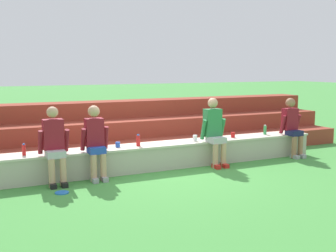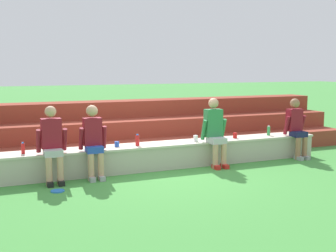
# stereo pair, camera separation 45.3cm
# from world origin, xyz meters

# --- Properties ---
(ground_plane) EXTENTS (80.00, 80.00, 0.00)m
(ground_plane) POSITION_xyz_m (0.00, 0.00, 0.00)
(ground_plane) COLOR #428E3D
(stone_seating_wall) EXTENTS (7.39, 0.59, 0.50)m
(stone_seating_wall) POSITION_xyz_m (0.00, 0.28, 0.26)
(stone_seating_wall) COLOR #B7AF9E
(stone_seating_wall) RESTS_ON ground
(brick_bleachers) EXTENTS (10.84, 2.10, 1.19)m
(brick_bleachers) POSITION_xyz_m (0.00, 2.11, 0.46)
(brick_bleachers) COLOR brown
(brick_bleachers) RESTS_ON ground
(person_far_left) EXTENTS (0.52, 0.52, 1.35)m
(person_far_left) POSITION_xyz_m (-2.06, -0.03, 0.71)
(person_far_left) COLOR tan
(person_far_left) RESTS_ON ground
(person_left_of_center) EXTENTS (0.50, 0.49, 1.34)m
(person_left_of_center) POSITION_xyz_m (-1.33, -0.02, 0.71)
(person_left_of_center) COLOR tan
(person_left_of_center) RESTS_ON ground
(person_center) EXTENTS (0.53, 0.54, 1.39)m
(person_center) POSITION_xyz_m (1.17, -0.02, 0.74)
(person_center) COLOR tan
(person_center) RESTS_ON ground
(person_right_of_center) EXTENTS (0.51, 0.53, 1.32)m
(person_right_of_center) POSITION_xyz_m (3.24, 0.01, 0.71)
(person_right_of_center) COLOR #996B4C
(person_right_of_center) RESTS_ON ground
(water_bottle_near_left) EXTENTS (0.06, 0.06, 0.21)m
(water_bottle_near_left) POSITION_xyz_m (-2.53, 0.26, 0.59)
(water_bottle_near_left) COLOR red
(water_bottle_near_left) RESTS_ON stone_seating_wall
(water_bottle_near_right) EXTENTS (0.08, 0.08, 0.23)m
(water_bottle_near_right) POSITION_xyz_m (-0.41, 0.22, 0.60)
(water_bottle_near_right) COLOR red
(water_bottle_near_right) RESTS_ON stone_seating_wall
(water_bottle_mid_left) EXTENTS (0.07, 0.07, 0.22)m
(water_bottle_mid_left) POSITION_xyz_m (2.71, 0.31, 0.60)
(water_bottle_mid_left) COLOR green
(water_bottle_mid_left) RESTS_ON stone_seating_wall
(plastic_cup_middle) EXTENTS (0.09, 0.09, 0.13)m
(plastic_cup_middle) POSITION_xyz_m (0.85, 0.23, 0.56)
(plastic_cup_middle) COLOR white
(plastic_cup_middle) RESTS_ON stone_seating_wall
(plastic_cup_left_end) EXTENTS (0.09, 0.09, 0.10)m
(plastic_cup_left_end) POSITION_xyz_m (-0.81, 0.27, 0.55)
(plastic_cup_left_end) COLOR blue
(plastic_cup_left_end) RESTS_ON stone_seating_wall
(plastic_cup_right_end) EXTENTS (0.09, 0.09, 0.12)m
(plastic_cup_right_end) POSITION_xyz_m (1.81, 0.26, 0.56)
(plastic_cup_right_end) COLOR red
(plastic_cup_right_end) RESTS_ON stone_seating_wall
(frisbee) EXTENTS (0.22, 0.22, 0.02)m
(frisbee) POSITION_xyz_m (-2.08, -0.63, 0.01)
(frisbee) COLOR blue
(frisbee) RESTS_ON ground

